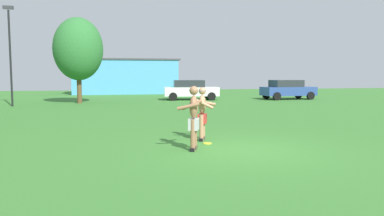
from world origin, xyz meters
The scene contains 9 objects.
ground_plane centered at (0.00, 0.00, 0.00)m, with size 80.00×80.00×0.00m, color #38752D.
player_with_cap centered at (-0.63, 1.63, 0.88)m, with size 0.72×0.67×1.62m.
player_in_gray centered at (-1.19, 0.25, 0.89)m, with size 0.75×0.63×1.68m.
frisbee centered at (-0.63, 1.02, 0.01)m, with size 0.25×0.25×0.03m, color yellow.
car_white_near_post centered at (2.54, 19.47, 0.82)m, with size 4.45×2.35×1.58m.
car_blue_mid_lot centered at (10.45, 18.52, 0.82)m, with size 4.41×2.26×1.58m.
lamp_post centered at (-9.70, 15.63, 3.78)m, with size 0.60×0.24×6.23m.
outbuilding_behind_lot centered at (-2.31, 30.63, 1.84)m, with size 11.14×4.66×3.68m.
tree_behind_players centered at (-5.80, 17.43, 3.76)m, with size 3.38×3.38×5.94m.
Camera 1 is at (-3.10, -8.97, 1.96)m, focal length 33.93 mm.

